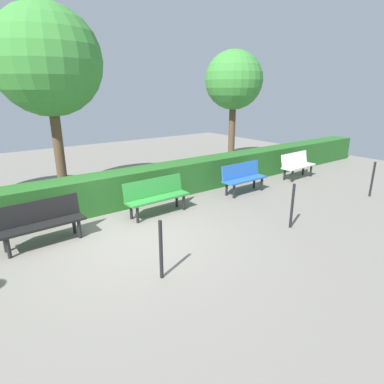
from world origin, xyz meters
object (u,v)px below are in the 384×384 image
Objects in this scene: bench_white at (297,164)px; bench_green at (156,195)px; bench_black at (41,221)px; tree_near at (234,81)px; bench_blue at (243,177)px; tree_mid at (48,62)px.

bench_white is 0.87× the size of bench_green.
bench_black is 0.37× the size of tree_near.
bench_blue is 0.91× the size of bench_black.
tree_mid is (4.35, -2.70, 3.08)m from bench_blue.
bench_blue is at bearing 148.19° from tree_mid.
bench_black is at bearing -1.12° from bench_blue.
tree_mid reaches higher than bench_black.
tree_near is (-5.35, -3.06, 2.73)m from bench_green.
tree_mid is (1.45, -2.64, 3.07)m from bench_green.
bench_blue is 0.34× the size of tree_near.
bench_black is at bearing 21.31° from tree_near.
bench_white is 0.29× the size of tree_mid.
tree_mid is at bearing 3.52° from tree_near.
tree_mid reaches higher than tree_near.
tree_mid is at bearing -116.43° from bench_black.
tree_near reaches higher than bench_white.
bench_black is at bearing -2.00° from bench_white.
bench_green is 6.74m from tree_near.
bench_green is at bearing 178.26° from bench_black.
bench_blue is (2.64, 0.07, 0.00)m from bench_white.
tree_mid is at bearing -32.89° from bench_blue.
tree_mid is at bearing -63.22° from bench_green.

